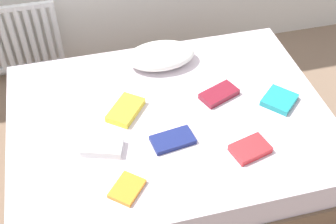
{
  "coord_description": "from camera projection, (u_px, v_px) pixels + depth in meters",
  "views": [
    {
      "loc": [
        -0.47,
        -1.82,
        2.4
      ],
      "look_at": [
        0.0,
        0.05,
        0.48
      ],
      "focal_mm": 46.49,
      "sensor_mm": 36.0,
      "label": 1
    }
  ],
  "objects": [
    {
      "name": "textbook_red",
      "position": [
        250.0,
        149.0,
        2.46
      ],
      "size": [
        0.24,
        0.19,
        0.04
      ],
      "primitive_type": "cube",
      "rotation": [
        0.0,
        0.0,
        0.25
      ],
      "color": "red",
      "rests_on": "bed"
    },
    {
      "name": "radiator",
      "position": [
        19.0,
        39.0,
        3.41
      ],
      "size": [
        0.64,
        0.04,
        0.58
      ],
      "color": "white",
      "rests_on": "ground"
    },
    {
      "name": "textbook_navy",
      "position": [
        173.0,
        140.0,
        2.51
      ],
      "size": [
        0.26,
        0.17,
        0.03
      ],
      "primitive_type": "cube",
      "rotation": [
        0.0,
        0.0,
        0.14
      ],
      "color": "navy",
      "rests_on": "bed"
    },
    {
      "name": "textbook_maroon",
      "position": [
        219.0,
        94.0,
        2.78
      ],
      "size": [
        0.27,
        0.21,
        0.04
      ],
      "primitive_type": "cube",
      "rotation": [
        0.0,
        0.0,
        0.38
      ],
      "color": "maroon",
      "rests_on": "bed"
    },
    {
      "name": "bed",
      "position": [
        170.0,
        142.0,
        2.86
      ],
      "size": [
        2.0,
        1.5,
        0.5
      ],
      "color": "brown",
      "rests_on": "ground"
    },
    {
      "name": "textbook_teal",
      "position": [
        279.0,
        100.0,
        2.75
      ],
      "size": [
        0.27,
        0.27,
        0.04
      ],
      "primitive_type": "cube",
      "rotation": [
        0.0,
        0.0,
        0.73
      ],
      "color": "teal",
      "rests_on": "bed"
    },
    {
      "name": "ground_plane",
      "position": [
        170.0,
        166.0,
        3.03
      ],
      "size": [
        8.0,
        8.0,
        0.0
      ],
      "primitive_type": "plane",
      "color": "#7F6651"
    },
    {
      "name": "textbook_orange",
      "position": [
        127.0,
        189.0,
        2.28
      ],
      "size": [
        0.22,
        0.22,
        0.03
      ],
      "primitive_type": "cube",
      "rotation": [
        0.0,
        0.0,
        0.86
      ],
      "color": "orange",
      "rests_on": "bed"
    },
    {
      "name": "pillow",
      "position": [
        161.0,
        56.0,
        2.99
      ],
      "size": [
        0.47,
        0.3,
        0.14
      ],
      "primitive_type": "ellipsoid",
      "color": "white",
      "rests_on": "bed"
    },
    {
      "name": "textbook_white",
      "position": [
        102.0,
        147.0,
        2.46
      ],
      "size": [
        0.26,
        0.2,
        0.05
      ],
      "primitive_type": "cube",
      "rotation": [
        0.0,
        0.0,
        -0.32
      ],
      "color": "white",
      "rests_on": "bed"
    },
    {
      "name": "textbook_yellow",
      "position": [
        126.0,
        110.0,
        2.68
      ],
      "size": [
        0.27,
        0.29,
        0.04
      ],
      "primitive_type": "cube",
      "rotation": [
        0.0,
        0.0,
        0.91
      ],
      "color": "yellow",
      "rests_on": "bed"
    }
  ]
}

